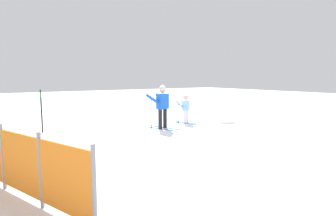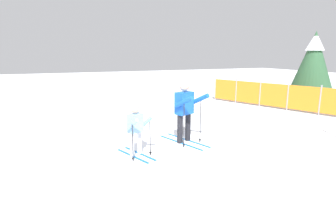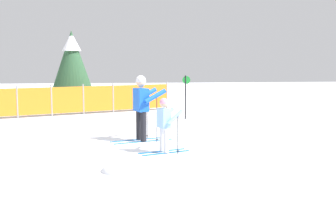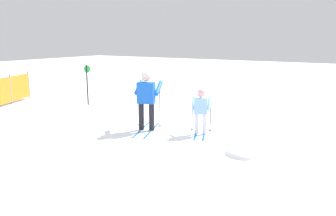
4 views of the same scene
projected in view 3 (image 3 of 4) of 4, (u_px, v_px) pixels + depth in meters
The scene contains 7 objects.
ground_plane at pixel (147, 141), 10.94m from camera, with size 60.00×60.00×0.00m, color white.
skier_adult at pixel (142, 102), 10.80m from camera, with size 1.62×0.95×1.69m.
skier_child at pixel (165, 121), 9.42m from camera, with size 1.18×0.71×1.24m.
safety_fence at pixel (83, 99), 16.36m from camera, with size 6.91×2.78×1.18m.
conifer_far at pixel (72, 61), 18.18m from camera, with size 1.82×1.82×3.39m.
trail_marker at pixel (186, 92), 14.98m from camera, with size 0.28×0.08×1.56m.
snow_mound at pixel (127, 171), 7.91m from camera, with size 0.98×0.83×0.39m, color white.
Camera 3 is at (-0.68, -10.77, 2.04)m, focal length 45.00 mm.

